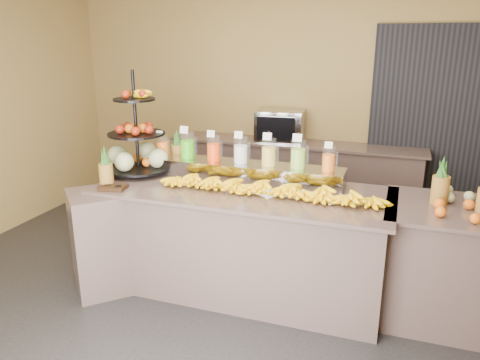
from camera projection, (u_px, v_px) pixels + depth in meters
The scene contains 20 objects.
ground at pixel (230, 304), 3.94m from camera, with size 6.00×6.00×0.00m, color black.
room_envelope at pixel (281, 71), 4.04m from camera, with size 6.04×5.02×2.82m.
buffet_counter at pixel (228, 240), 4.07m from camera, with size 2.75×1.25×0.93m.
right_counter at pixel (453, 265), 3.63m from camera, with size 1.08×0.88×0.93m.
back_ledge at pixel (293, 178), 5.83m from camera, with size 3.10×0.55×0.93m.
pitcher_tray at pixel (241, 171), 4.20m from camera, with size 1.85×0.30×0.15m, color gray.
juice_pitcher_orange_a at pixel (163, 147), 4.40m from camera, with size 0.11×0.11×0.26m.
juice_pitcher_green at pixel (188, 147), 4.31m from camera, with size 0.13×0.14×0.32m.
juice_pitcher_orange_b at pixel (214, 150), 4.23m from camera, with size 0.12×0.13×0.30m.
juice_pitcher_milk at pixel (241, 151), 4.15m from camera, with size 0.13×0.13×0.31m.
juice_pitcher_lemon at pixel (269, 154), 4.07m from camera, with size 0.13×0.13×0.31m.
juice_pitcher_lime at pixel (298, 156), 3.98m from camera, with size 0.13×0.14×0.32m.
juice_pitcher_orange_c at pixel (329, 160), 3.91m from camera, with size 0.11×0.12×0.27m.
banana_heap at pixel (267, 186), 3.79m from camera, with size 1.89×0.17×0.16m.
fruit_stand at pixel (142, 148), 4.35m from camera, with size 0.84×0.84×0.95m.
condiment_caddy at pixel (113, 187), 3.93m from camera, with size 0.21×0.16×0.03m, color black.
pineapple_left_a at pixel (106, 172), 3.98m from camera, with size 0.12×0.12×0.36m.
pineapple_left_b at pixel (177, 153), 4.55m from camera, with size 0.12×0.12×0.39m.
right_fruit_pile at pixel (459, 202), 3.42m from camera, with size 0.41×0.39×0.22m.
oven_warmer at pixel (280, 126), 5.70m from camera, with size 0.57×0.40×0.38m, color gray.
Camera 1 is at (1.22, -3.24, 2.16)m, focal length 35.00 mm.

